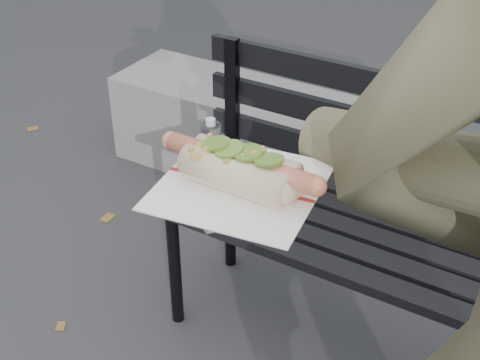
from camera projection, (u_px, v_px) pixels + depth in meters
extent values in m
cylinder|color=black|center=(175.00, 268.00, 2.14)|extent=(0.04, 0.04, 0.45)
cylinder|color=black|center=(230.00, 214.00, 2.39)|extent=(0.04, 0.04, 0.45)
cube|color=black|center=(380.00, 286.00, 1.72)|extent=(1.50, 0.07, 0.03)
cube|color=black|center=(392.00, 266.00, 1.78)|extent=(1.50, 0.07, 0.03)
cube|color=black|center=(403.00, 248.00, 1.85)|extent=(1.50, 0.07, 0.03)
cube|color=black|center=(414.00, 231.00, 1.91)|extent=(1.50, 0.07, 0.03)
cube|color=black|center=(424.00, 215.00, 1.98)|extent=(1.50, 0.07, 0.03)
cube|color=black|center=(232.00, 100.00, 2.16)|extent=(0.04, 0.03, 0.42)
cube|color=black|center=(432.00, 181.00, 1.94)|extent=(1.50, 0.02, 0.08)
cube|color=black|center=(440.00, 142.00, 1.87)|extent=(1.50, 0.02, 0.08)
cube|color=black|center=(448.00, 100.00, 1.80)|extent=(1.50, 0.02, 0.08)
cylinder|color=white|center=(211.00, 152.00, 2.07)|extent=(0.06, 0.06, 0.19)
cylinder|color=white|center=(211.00, 122.00, 2.01)|extent=(0.03, 0.03, 0.02)
cube|color=slate|center=(247.00, 133.00, 2.94)|extent=(1.20, 0.40, 0.40)
cylinder|color=#D8A384|center=(273.00, 199.00, 0.81)|extent=(0.09, 0.08, 0.07)
ellipsoid|color=#D8A384|center=(240.00, 197.00, 0.82)|extent=(0.10, 0.11, 0.03)
cylinder|color=#D8A384|center=(189.00, 195.00, 0.82)|extent=(0.06, 0.02, 0.02)
cylinder|color=#D8A384|center=(198.00, 187.00, 0.84)|extent=(0.06, 0.02, 0.02)
cylinder|color=#D8A384|center=(207.00, 179.00, 0.85)|extent=(0.06, 0.02, 0.02)
cylinder|color=#D8A384|center=(215.00, 172.00, 0.86)|extent=(0.06, 0.02, 0.02)
cylinder|color=#D8A384|center=(223.00, 221.00, 0.78)|extent=(0.04, 0.05, 0.02)
cube|color=white|center=(240.00, 186.00, 0.81)|extent=(0.21, 0.21, 0.00)
cube|color=#B21E1E|center=(240.00, 184.00, 0.81)|extent=(0.19, 0.03, 0.00)
cylinder|color=#CE704F|center=(240.00, 162.00, 0.79)|extent=(0.20, 0.02, 0.02)
sphere|color=#CE704F|center=(172.00, 141.00, 0.84)|extent=(0.02, 0.02, 0.02)
sphere|color=#CE704F|center=(316.00, 186.00, 0.75)|extent=(0.02, 0.02, 0.02)
sphere|color=#9E6B2D|center=(261.00, 151.00, 0.80)|extent=(0.01, 0.01, 0.01)
sphere|color=#9E6B2D|center=(227.00, 162.00, 0.78)|extent=(0.01, 0.01, 0.01)
sphere|color=#9E6B2D|center=(263.00, 151.00, 0.79)|extent=(0.01, 0.01, 0.01)
sphere|color=#9E6B2D|center=(241.00, 168.00, 0.78)|extent=(0.01, 0.01, 0.01)
sphere|color=#9E6B2D|center=(199.00, 148.00, 0.81)|extent=(0.01, 0.01, 0.01)
sphere|color=#9E6B2D|center=(199.00, 160.00, 0.79)|extent=(0.01, 0.01, 0.01)
sphere|color=#9E6B2D|center=(220.00, 146.00, 0.82)|extent=(0.01, 0.01, 0.01)
sphere|color=#9E6B2D|center=(199.00, 158.00, 0.79)|extent=(0.01, 0.01, 0.01)
sphere|color=#9E6B2D|center=(276.00, 160.00, 0.78)|extent=(0.01, 0.01, 0.01)
sphere|color=#9E6B2D|center=(263.00, 156.00, 0.80)|extent=(0.01, 0.01, 0.01)
sphere|color=#9E6B2D|center=(246.00, 147.00, 0.81)|extent=(0.01, 0.01, 0.01)
sphere|color=#9E6B2D|center=(191.00, 149.00, 0.80)|extent=(0.01, 0.01, 0.01)
sphere|color=#9E6B2D|center=(238.00, 163.00, 0.78)|extent=(0.01, 0.01, 0.01)
sphere|color=#9E6B2D|center=(243.00, 158.00, 0.78)|extent=(0.01, 0.01, 0.01)
sphere|color=#9E6B2D|center=(263.00, 159.00, 0.78)|extent=(0.01, 0.01, 0.01)
sphere|color=#9E6B2D|center=(212.00, 148.00, 0.81)|extent=(0.01, 0.01, 0.01)
sphere|color=#9E6B2D|center=(210.00, 136.00, 0.82)|extent=(0.01, 0.01, 0.01)
sphere|color=#9E6B2D|center=(207.00, 151.00, 0.80)|extent=(0.01, 0.01, 0.01)
sphere|color=#9E6B2D|center=(195.00, 158.00, 0.80)|extent=(0.01, 0.01, 0.01)
sphere|color=#9E6B2D|center=(230.00, 153.00, 0.80)|extent=(0.01, 0.01, 0.01)
sphere|color=#9E6B2D|center=(247.00, 160.00, 0.79)|extent=(0.01, 0.01, 0.01)
sphere|color=#9E6B2D|center=(200.00, 146.00, 0.81)|extent=(0.01, 0.01, 0.01)
sphere|color=#9E6B2D|center=(254.00, 156.00, 0.78)|extent=(0.01, 0.01, 0.01)
sphere|color=#9E6B2D|center=(247.00, 159.00, 0.79)|extent=(0.01, 0.01, 0.01)
cylinder|color=#527E22|center=(216.00, 143.00, 0.80)|extent=(0.04, 0.04, 0.01)
cylinder|color=#527E22|center=(229.00, 149.00, 0.79)|extent=(0.04, 0.04, 0.01)
cylinder|color=#527E22|center=(248.00, 152.00, 0.78)|extent=(0.04, 0.04, 0.01)
cylinder|color=#527E22|center=(269.00, 159.00, 0.77)|extent=(0.04, 0.04, 0.01)
cube|color=brown|center=(33.00, 129.00, 3.39)|extent=(0.06, 0.07, 0.00)
cube|color=brown|center=(61.00, 326.00, 2.23)|extent=(0.05, 0.05, 0.00)
cube|color=brown|center=(108.00, 217.00, 2.75)|extent=(0.04, 0.06, 0.00)
cube|color=brown|center=(280.00, 106.00, 3.60)|extent=(0.05, 0.05, 0.00)
cube|color=brown|center=(128.00, 80.00, 3.87)|extent=(0.06, 0.05, 0.00)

